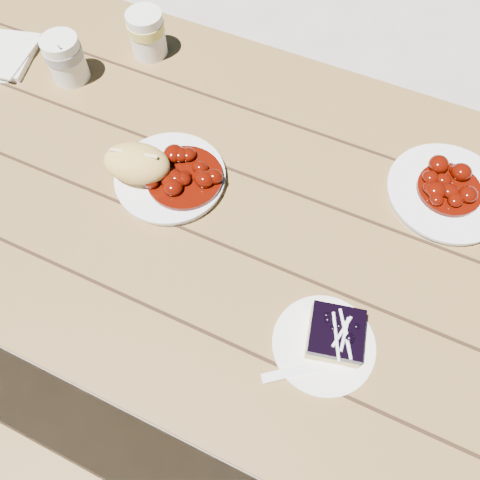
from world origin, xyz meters
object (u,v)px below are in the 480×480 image
at_px(second_plate, 446,193).
at_px(second_cup, 147,34).
at_px(blueberry_cake, 335,334).
at_px(main_plate, 170,178).
at_px(picnic_table, 141,208).
at_px(dessert_plate, 323,345).
at_px(bread_roll, 137,163).
at_px(coffee_cup, 66,59).

distance_m(second_plate, second_cup, 0.73).
bearing_deg(second_plate, blueberry_cake, -106.07).
bearing_deg(second_cup, main_plate, -54.08).
xyz_separation_m(blueberry_cake, second_cup, (-0.61, 0.47, 0.02)).
relative_size(blueberry_cake, second_plate, 0.45).
relative_size(picnic_table, main_plate, 9.53).
bearing_deg(second_plate, picnic_table, -161.85).
bearing_deg(dessert_plate, second_cup, 141.07).
distance_m(bread_roll, blueberry_cake, 0.47).
bearing_deg(second_plate, second_cup, 171.19).
relative_size(main_plate, second_plate, 0.94).
bearing_deg(blueberry_cake, bread_roll, 148.58).
bearing_deg(coffee_cup, blueberry_cake, -24.15).
bearing_deg(dessert_plate, second_plate, 73.13).
relative_size(coffee_cup, second_plate, 0.45).
bearing_deg(dessert_plate, picnic_table, 159.69).
xyz_separation_m(bread_roll, second_cup, (-0.16, 0.32, 0.00)).
height_order(bread_roll, coffee_cup, coffee_cup).
distance_m(picnic_table, coffee_cup, 0.36).
bearing_deg(main_plate, picnic_table, -176.50).
height_order(picnic_table, main_plate, main_plate).
bearing_deg(dessert_plate, bread_roll, 159.35).
relative_size(dessert_plate, second_plate, 0.73).
bearing_deg(coffee_cup, bread_roll, -32.12).
height_order(bread_roll, blueberry_cake, bread_roll).
bearing_deg(main_plate, second_plate, 20.88).
xyz_separation_m(dessert_plate, blueberry_cake, (0.01, 0.01, 0.03)).
bearing_deg(blueberry_cake, dessert_plate, -136.58).
height_order(coffee_cup, second_cup, same).
xyz_separation_m(bread_roll, dessert_plate, (0.44, -0.17, -0.04)).
xyz_separation_m(dessert_plate, second_plate, (0.11, 0.38, 0.00)).
bearing_deg(picnic_table, dessert_plate, -20.31).
bearing_deg(second_cup, coffee_cup, -129.86).
xyz_separation_m(picnic_table, main_plate, (0.10, 0.01, 0.17)).
height_order(second_plate, second_cup, second_cup).
relative_size(main_plate, blueberry_cake, 2.08).
height_order(dessert_plate, blueberry_cake, blueberry_cake).
relative_size(bread_roll, coffee_cup, 1.29).
relative_size(picnic_table, dessert_plate, 12.34).
height_order(main_plate, second_cup, second_cup).
bearing_deg(picnic_table, second_plate, 18.15).
relative_size(bread_roll, second_plate, 0.58).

